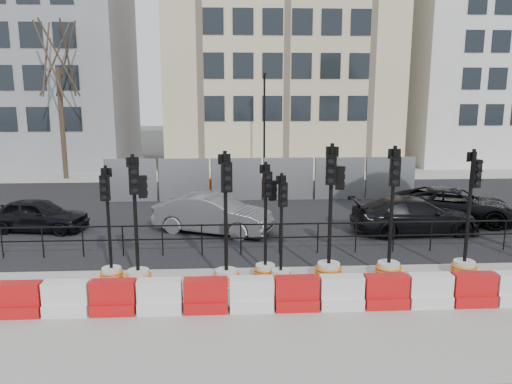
{
  "coord_description": "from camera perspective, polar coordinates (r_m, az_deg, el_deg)",
  "views": [
    {
      "loc": [
        -1.54,
        -13.6,
        5.01
      ],
      "look_at": [
        -0.63,
        3.0,
        1.63
      ],
      "focal_mm": 35.0,
      "sensor_mm": 36.0,
      "label": 1
    }
  ],
  "objects": [
    {
      "name": "traffic_signal_c",
      "position": [
        13.06,
        -3.41,
        -7.64
      ],
      "size": [
        0.7,
        0.7,
        3.55
      ],
      "rotation": [
        0.0,
        0.0,
        0.28
      ],
      "color": "silver",
      "rests_on": "ground"
    },
    {
      "name": "kerb_railing",
      "position": [
        15.49,
        2.7,
        -4.72
      ],
      "size": [
        18.0,
        0.04,
        1.0
      ],
      "color": "black",
      "rests_on": "ground"
    },
    {
      "name": "barrier_row",
      "position": [
        11.85,
        4.68,
        -11.61
      ],
      "size": [
        13.6,
        0.5,
        0.8
      ],
      "color": "red",
      "rests_on": "ground"
    },
    {
      "name": "tree_bare_far",
      "position": [
        30.64,
        -21.77,
        13.78
      ],
      "size": [
        2.0,
        2.0,
        9.0
      ],
      "color": "#473828",
      "rests_on": "ground"
    },
    {
      "name": "building_grey",
      "position": [
        37.75,
        -23.08,
        13.63
      ],
      "size": [
        11.0,
        9.06,
        14.0
      ],
      "color": "gray",
      "rests_on": "ground"
    },
    {
      "name": "traffic_signal_a",
      "position": [
        13.89,
        -16.28,
        -7.28
      ],
      "size": [
        0.62,
        0.62,
        3.14
      ],
      "rotation": [
        0.0,
        0.0,
        -0.11
      ],
      "color": "silver",
      "rests_on": "ground"
    },
    {
      "name": "building_white",
      "position": [
        40.23,
        25.2,
        14.7
      ],
      "size": [
        12.0,
        9.06,
        16.0
      ],
      "color": "silver",
      "rests_on": "ground"
    },
    {
      "name": "traffic_signal_e",
      "position": [
        13.27,
        2.88,
        -7.88
      ],
      "size": [
        0.58,
        0.58,
        2.96
      ],
      "rotation": [
        0.0,
        0.0,
        0.23
      ],
      "color": "silver",
      "rests_on": "ground"
    },
    {
      "name": "traffic_signal_h",
      "position": [
        14.86,
        22.85,
        -6.2
      ],
      "size": [
        0.69,
        0.69,
        3.51
      ],
      "rotation": [
        0.0,
        0.0,
        0.31
      ],
      "color": "silver",
      "rests_on": "ground"
    },
    {
      "name": "heras_fencing",
      "position": [
        23.73,
        -0.54,
        1.06
      ],
      "size": [
        14.33,
        1.72,
        2.0
      ],
      "color": "gray",
      "rests_on": "ground"
    },
    {
      "name": "road",
      "position": [
        21.25,
        1.11,
        -2.1
      ],
      "size": [
        40.0,
        14.0,
        0.03
      ],
      "primitive_type": "cube",
      "color": "black",
      "rests_on": "ground"
    },
    {
      "name": "car_a",
      "position": [
        19.69,
        -23.72,
        -2.4
      ],
      "size": [
        2.54,
        4.03,
        1.22
      ],
      "primitive_type": "imported",
      "rotation": [
        0.0,
        0.0,
        1.42
      ],
      "color": "black",
      "rests_on": "ground"
    },
    {
      "name": "car_b",
      "position": [
        17.86,
        -4.92,
        -2.53
      ],
      "size": [
        4.4,
        5.25,
        1.39
      ],
      "primitive_type": "imported",
      "rotation": [
        0.0,
        0.0,
        1.19
      ],
      "color": "#535358",
      "rests_on": "ground"
    },
    {
      "name": "ground",
      "position": [
        14.57,
        3.16,
        -8.63
      ],
      "size": [
        120.0,
        120.0,
        0.0
      ],
      "primitive_type": "plane",
      "color": "#51514C",
      "rests_on": "ground"
    },
    {
      "name": "traffic_signal_f",
      "position": [
        13.59,
        8.41,
        -6.33
      ],
      "size": [
        0.73,
        0.73,
        3.69
      ],
      "rotation": [
        0.0,
        0.0,
        -0.28
      ],
      "color": "silver",
      "rests_on": "ground"
    },
    {
      "name": "car_c",
      "position": [
        18.64,
        17.65,
        -2.57
      ],
      "size": [
        2.2,
        4.66,
        1.31
      ],
      "primitive_type": "imported",
      "rotation": [
        0.0,
        0.0,
        1.61
      ],
      "color": "black",
      "rests_on": "ground"
    },
    {
      "name": "traffic_signal_g",
      "position": [
        14.02,
        15.01,
        -6.61
      ],
      "size": [
        0.71,
        0.71,
        3.62
      ],
      "rotation": [
        0.0,
        0.0,
        -0.13
      ],
      "color": "silver",
      "rests_on": "ground"
    },
    {
      "name": "car_d",
      "position": [
        20.81,
        21.75,
        -1.41
      ],
      "size": [
        5.58,
        6.3,
        1.31
      ],
      "primitive_type": "imported",
      "rotation": [
        0.0,
        0.0,
        1.17
      ],
      "color": "black",
      "rests_on": "ground"
    },
    {
      "name": "traffic_signal_b",
      "position": [
        13.38,
        -13.35,
        -7.05
      ],
      "size": [
        0.68,
        0.68,
        3.46
      ],
      "rotation": [
        0.0,
        0.0,
        0.26
      ],
      "color": "silver",
      "rests_on": "ground"
    },
    {
      "name": "sidewalk_near",
      "position": [
        11.82,
        4.78,
        -13.58
      ],
      "size": [
        40.0,
        6.0,
        0.02
      ],
      "primitive_type": "cube",
      "color": "gray",
      "rests_on": "ground"
    },
    {
      "name": "sidewalk_far",
      "position": [
        30.06,
        -0.15,
        1.92
      ],
      "size": [
        40.0,
        4.0,
        0.02
      ],
      "primitive_type": "cube",
      "color": "gray",
      "rests_on": "ground"
    },
    {
      "name": "lamp_post_far",
      "position": [
        28.71,
        0.96,
        7.93
      ],
      "size": [
        0.12,
        0.56,
        6.0
      ],
      "color": "black",
      "rests_on": "ground"
    },
    {
      "name": "traffic_signal_d",
      "position": [
        13.53,
        1.14,
        -6.81
      ],
      "size": [
        0.63,
        0.63,
        3.2
      ],
      "rotation": [
        0.0,
        0.0,
        0.3
      ],
      "color": "silver",
      "rests_on": "ground"
    },
    {
      "name": "building_cream",
      "position": [
        35.98,
        2.66,
        17.85
      ],
      "size": [
        15.0,
        10.06,
        18.0
      ],
      "color": "#C0AC8C",
      "rests_on": "ground"
    }
  ]
}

